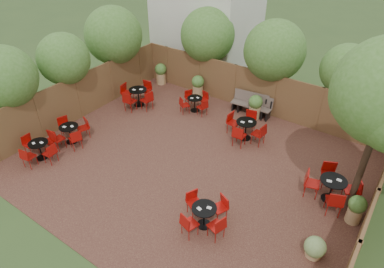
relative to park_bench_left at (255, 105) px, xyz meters
The scene contains 10 objects.
ground 4.67m from the park_bench_left, 93.88° to the right, with size 80.00×80.00×0.00m, color #354F23.
courtyard_paving 4.67m from the park_bench_left, 93.88° to the right, with size 12.00×10.00×0.02m, color #3C1D18.
fence_back 0.69m from the park_bench_left, 130.19° to the left, with size 12.00×0.08×2.00m, color brown.
fence_left 7.84m from the park_bench_left, 143.76° to the right, with size 0.08×10.00×2.00m, color brown.
fence_right 7.35m from the park_bench_left, 39.15° to the right, with size 0.08×10.00×2.00m, color brown.
overhang_foliage 4.00m from the park_bench_left, 151.87° to the right, with size 15.58×10.71×2.75m.
park_bench_left is the anchor object (origin of this frame).
park_bench_right 0.28m from the park_bench_left, behind, with size 1.65×0.71×0.99m.
bistro_tables 4.25m from the park_bench_left, 107.54° to the right, with size 11.26×7.74×0.95m.
planters 1.53m from the park_bench_left, 148.11° to the right, with size 11.44×4.65×1.12m.
Camera 1 is at (5.80, -8.19, 8.24)m, focal length 32.40 mm.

